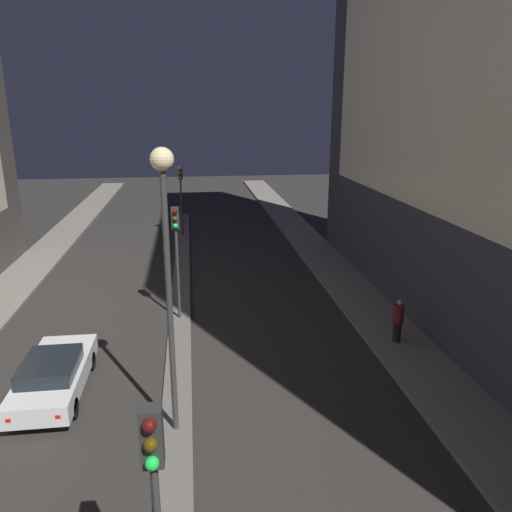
% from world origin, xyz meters
% --- Properties ---
extents(median_strip, '(0.92, 39.79, 0.10)m').
position_xyz_m(median_strip, '(0.00, 20.90, 0.05)').
color(median_strip, '#66605B').
rests_on(median_strip, ground).
extents(traffic_light_near, '(0.32, 0.42, 4.87)m').
position_xyz_m(traffic_light_near, '(0.00, 3.97, 3.66)').
color(traffic_light_near, '#383838').
rests_on(traffic_light_near, median_strip).
extents(traffic_light_mid, '(0.32, 0.42, 4.87)m').
position_xyz_m(traffic_light_mid, '(0.00, 18.30, 3.66)').
color(traffic_light_mid, '#383838').
rests_on(traffic_light_mid, median_strip).
extents(traffic_light_far, '(0.32, 0.42, 4.87)m').
position_xyz_m(traffic_light_far, '(0.00, 33.19, 3.66)').
color(traffic_light_far, '#383838').
rests_on(traffic_light_far, median_strip).
extents(street_lamp, '(0.59, 0.59, 7.86)m').
position_xyz_m(street_lamp, '(0.00, 10.42, 5.80)').
color(street_lamp, '#383838').
rests_on(street_lamp, median_strip).
extents(car_left_lane, '(1.87, 4.72, 1.40)m').
position_xyz_m(car_left_lane, '(-3.87, 12.85, 0.73)').
color(car_left_lane, silver).
rests_on(car_left_lane, ground).
extents(pedestrian_on_right_sidewalk, '(0.42, 0.42, 1.72)m').
position_xyz_m(pedestrian_on_right_sidewalk, '(8.38, 14.78, 1.05)').
color(pedestrian_on_right_sidewalk, black).
rests_on(pedestrian_on_right_sidewalk, sidewalk_right).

